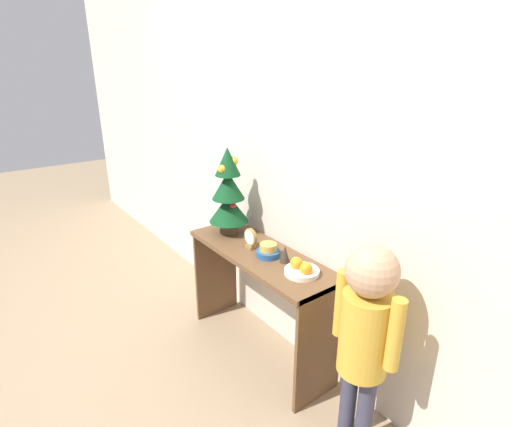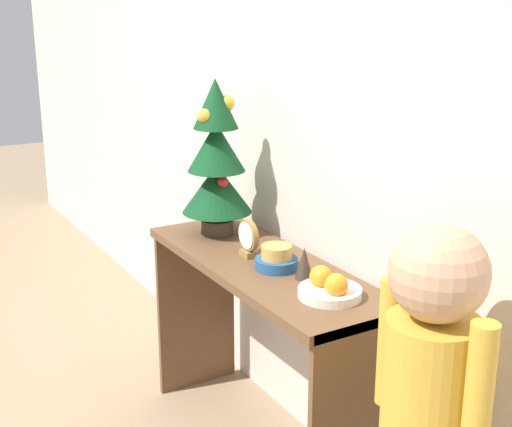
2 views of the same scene
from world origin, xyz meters
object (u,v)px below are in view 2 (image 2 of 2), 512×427
at_px(singing_bowl, 276,259).
at_px(child_figure, 430,381).
at_px(mini_tree, 216,160).
at_px(fruit_bowl, 329,288).
at_px(desk_clock, 248,239).
at_px(figurine, 304,263).

bearing_deg(singing_bowl, child_figure, -3.05).
bearing_deg(mini_tree, fruit_bowl, 0.05).
relative_size(desk_clock, figurine, 1.26).
relative_size(fruit_bowl, child_figure, 0.18).
height_order(mini_tree, figurine, mini_tree).
bearing_deg(singing_bowl, mini_tree, 178.74).
distance_m(desk_clock, child_figure, 0.87).
xyz_separation_m(mini_tree, desk_clock, (0.27, -0.03, -0.21)).
bearing_deg(fruit_bowl, singing_bowl, -177.88).
relative_size(singing_bowl, desk_clock, 1.08).
xyz_separation_m(desk_clock, figurine, (0.25, 0.05, -0.01)).
bearing_deg(child_figure, figurine, 173.78).
distance_m(mini_tree, singing_bowl, 0.48).
bearing_deg(figurine, child_figure, -6.22).
distance_m(mini_tree, desk_clock, 0.34).
height_order(mini_tree, child_figure, mini_tree).
height_order(mini_tree, fruit_bowl, mini_tree).
xyz_separation_m(fruit_bowl, figurine, (-0.15, 0.02, 0.02)).
xyz_separation_m(mini_tree, singing_bowl, (0.41, -0.01, -0.24)).
relative_size(desk_clock, child_figure, 0.12).
height_order(mini_tree, desk_clock, mini_tree).
height_order(fruit_bowl, figurine, figurine).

